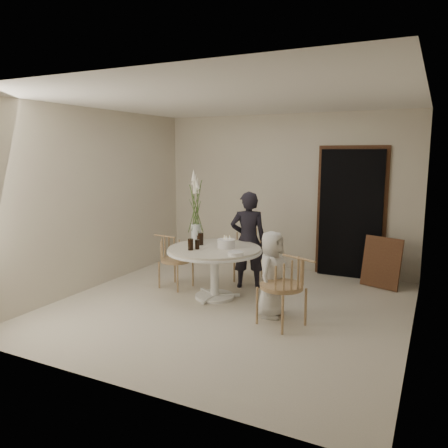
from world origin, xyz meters
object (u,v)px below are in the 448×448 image
at_px(chair_right, 290,281).
at_px(flower_vase, 196,210).
at_px(table, 214,256).
at_px(boy, 272,274).
at_px(girl, 248,240).
at_px(chair_left, 170,254).
at_px(birthday_cake, 226,244).
at_px(chair_far, 250,245).

bearing_deg(chair_right, flower_vase, -91.35).
height_order(table, boy, boy).
xyz_separation_m(chair_right, flower_vase, (-1.70, 0.78, 0.63)).
bearing_deg(girl, flower_vase, 11.50).
distance_m(chair_right, chair_left, 2.28).
bearing_deg(birthday_cake, boy, -25.02).
bearing_deg(chair_right, birthday_cake, -96.17).
xyz_separation_m(chair_far, birthday_cake, (0.10, -1.09, 0.24)).
distance_m(table, flower_vase, 0.75).
relative_size(table, chair_left, 1.68).
relative_size(chair_right, girl, 0.60).
bearing_deg(chair_right, table, -90.72).
height_order(chair_far, girl, girl).
bearing_deg(girl, chair_far, -95.10).
relative_size(chair_far, chair_right, 0.96).
xyz_separation_m(chair_far, chair_right, (1.24, -1.74, 0.02)).
distance_m(table, birthday_cake, 0.24).
bearing_deg(flower_vase, girl, 36.11).
xyz_separation_m(chair_far, flower_vase, (-0.47, -0.95, 0.66)).
height_order(chair_right, birthday_cake, birthday_cake).
bearing_deg(chair_right, chair_left, -86.12).
distance_m(table, chair_far, 1.17).
relative_size(chair_far, girl, 0.58).
bearing_deg(chair_far, table, -105.57).
height_order(table, birthday_cake, birthday_cake).
bearing_deg(chair_left, boy, -97.37).
relative_size(chair_far, chair_left, 1.08).
height_order(chair_right, girl, girl).
bearing_deg(chair_far, girl, -83.51).
distance_m(chair_right, girl, 1.65).
distance_m(chair_left, boy, 1.90).
height_order(girl, birthday_cake, girl).
distance_m(table, girl, 0.72).
xyz_separation_m(table, girl, (0.22, 0.68, 0.12)).
height_order(table, chair_right, chair_right).
xyz_separation_m(girl, flower_vase, (-0.64, -0.47, 0.47)).
distance_m(girl, boy, 1.25).
distance_m(chair_left, flower_vase, 0.83).
bearing_deg(birthday_cake, table, -154.87).
height_order(chair_far, birthday_cake, birthday_cake).
height_order(chair_left, flower_vase, flower_vase).
bearing_deg(chair_far, birthday_cake, -97.95).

